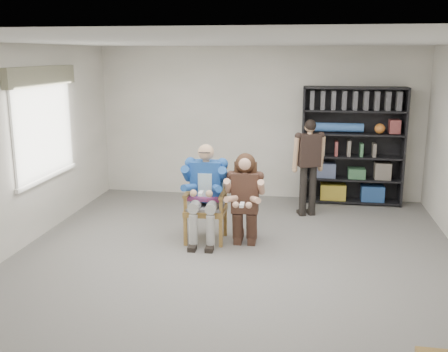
% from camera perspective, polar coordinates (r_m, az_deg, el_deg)
% --- Properties ---
extents(room_shell, '(6.00, 7.00, 2.80)m').
position_cam_1_polar(room_shell, '(6.39, 0.93, 1.78)').
color(room_shell, beige).
rests_on(room_shell, ground).
extents(floor, '(6.00, 7.00, 0.01)m').
position_cam_1_polar(floor, '(6.80, 0.89, -9.86)').
color(floor, slate).
rests_on(floor, ground).
extents(window_left, '(0.16, 2.00, 1.75)m').
position_cam_1_polar(window_left, '(8.22, -18.92, 5.26)').
color(window_left, white).
rests_on(window_left, room_shell).
extents(armchair, '(0.65, 0.63, 1.10)m').
position_cam_1_polar(armchair, '(7.55, -2.01, -3.08)').
color(armchair, olive).
rests_on(armchair, floor).
extents(seated_man, '(0.64, 0.87, 1.43)m').
position_cam_1_polar(seated_man, '(7.50, -2.02, -1.87)').
color(seated_man, '#1D4A9A').
rests_on(seated_man, floor).
extents(kneeling_woman, '(0.57, 0.89, 1.31)m').
position_cam_1_polar(kneeling_woman, '(7.32, 2.27, -2.75)').
color(kneeling_woman, '#3E221B').
rests_on(kneeling_woman, floor).
extents(bookshelf, '(1.80, 0.38, 2.10)m').
position_cam_1_polar(bookshelf, '(9.65, 13.79, 3.18)').
color(bookshelf, black).
rests_on(bookshelf, floor).
extents(standing_man, '(0.57, 0.43, 1.63)m').
position_cam_1_polar(standing_man, '(8.78, 9.19, 0.85)').
color(standing_man, black).
rests_on(standing_man, floor).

